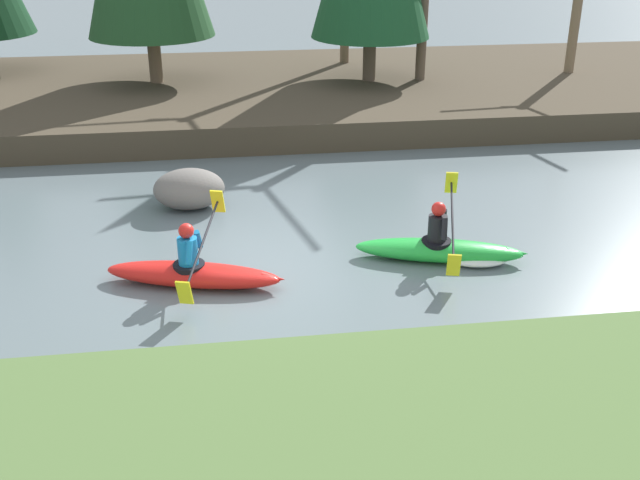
{
  "coord_description": "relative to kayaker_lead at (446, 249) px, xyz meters",
  "views": [
    {
      "loc": [
        -0.72,
        -10.6,
        5.31
      ],
      "look_at": [
        0.77,
        -0.19,
        0.55
      ],
      "focal_mm": 42.0,
      "sensor_mm": 36.0,
      "label": 1
    }
  ],
  "objects": [
    {
      "name": "boulder_midstream",
      "position": [
        -4.14,
        2.92,
        0.18
      ],
      "size": [
        1.34,
        1.05,
        0.76
      ],
      "color": "slate",
      "rests_on": "ground"
    },
    {
      "name": "kayaker_lead",
      "position": [
        0.0,
        0.0,
        0.0
      ],
      "size": [
        2.78,
        2.04,
        1.2
      ],
      "rotation": [
        0.0,
        0.0,
        -0.26
      ],
      "color": "green",
      "rests_on": "ground"
    },
    {
      "name": "riverbank_far",
      "position": [
        -2.85,
        10.63,
        0.14
      ],
      "size": [
        44.0,
        9.46,
        0.69
      ],
      "color": "#473D2D",
      "rests_on": "ground"
    },
    {
      "name": "ground_plane",
      "position": [
        -2.85,
        0.06,
        -0.2
      ],
      "size": [
        90.0,
        90.0,
        0.0
      ],
      "primitive_type": "plane",
      "color": "slate"
    },
    {
      "name": "kayaker_middle",
      "position": [
        -4.02,
        -0.29,
        0.02
      ],
      "size": [
        2.77,
        2.04,
        1.2
      ],
      "rotation": [
        0.0,
        0.0,
        -0.28
      ],
      "color": "red",
      "rests_on": "ground"
    }
  ]
}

